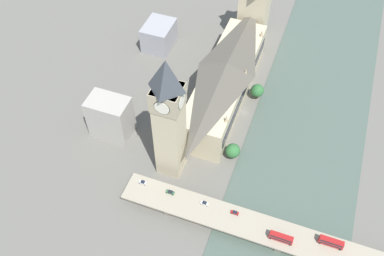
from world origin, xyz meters
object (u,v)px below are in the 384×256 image
object	(u,v)px
clock_tower	(169,117)
victoria_tower	(254,9)
double_decker_bus_lead	(281,238)
car_northbound_mid	(204,203)
car_northbound_lead	(143,182)
road_bridge	(282,236)
car_northbound_tail	(170,192)
car_southbound_mid	(235,213)
double_decker_bus_mid	(331,242)
parliament_hall	(226,81)

from	to	relation	value
clock_tower	victoria_tower	xyz separation A→B (m)	(-11.27, -123.67, -17.28)
double_decker_bus_lead	car_northbound_mid	world-z (taller)	double_decker_bus_lead
double_decker_bus_lead	car_northbound_lead	bearing A→B (deg)	-5.05
car_northbound_mid	road_bridge	bearing A→B (deg)	175.57
car_northbound_tail	car_southbound_mid	world-z (taller)	car_northbound_tail
car_northbound_mid	car_southbound_mid	size ratio (longest dim) A/B	1.01
double_decker_bus_mid	car_northbound_tail	bearing A→B (deg)	-0.16
parliament_hall	car_northbound_tail	size ratio (longest dim) A/B	23.09
clock_tower	double_decker_bus_mid	bearing A→B (deg)	167.57
parliament_hall	double_decker_bus_lead	world-z (taller)	parliament_hall
victoria_tower	car_northbound_lead	distance (m)	144.67
victoria_tower	car_northbound_mid	distance (m)	144.56
double_decker_bus_lead	road_bridge	bearing A→B (deg)	-93.82
double_decker_bus_lead	double_decker_bus_mid	size ratio (longest dim) A/B	0.99
parliament_hall	car_northbound_tail	bearing A→B (deg)	86.89
double_decker_bus_lead	car_southbound_mid	xyz separation A→B (m)	(24.19, -6.11, -1.96)
double_decker_bus_mid	parliament_hall	bearing A→B (deg)	-46.22
clock_tower	victoria_tower	world-z (taller)	clock_tower
victoria_tower	car_northbound_lead	xyz separation A→B (m)	(19.92, 142.21, -17.50)
victoria_tower	double_decker_bus_lead	bearing A→B (deg)	109.99
double_decker_bus_lead	car_southbound_mid	distance (m)	25.02
car_northbound_mid	car_southbound_mid	xyz separation A→B (m)	(-15.80, -0.15, -0.01)
car_northbound_mid	clock_tower	bearing A→B (deg)	-36.99
clock_tower	double_decker_bus_lead	xyz separation A→B (m)	(-65.39, 25.09, -32.83)
road_bridge	car_southbound_mid	bearing A→B (deg)	-7.62
clock_tower	car_northbound_lead	bearing A→B (deg)	64.98
clock_tower	car_northbound_lead	world-z (taller)	clock_tower
double_decker_bus_mid	double_decker_bus_lead	bearing A→B (deg)	14.40
double_decker_bus_mid	car_northbound_lead	distance (m)	96.44
road_bridge	clock_tower	bearing A→B (deg)	-18.74
car_northbound_lead	victoria_tower	bearing A→B (deg)	-97.97
car_southbound_mid	double_decker_bus_mid	bearing A→B (deg)	179.55
parliament_hall	car_northbound_mid	xyz separation A→B (m)	(-14.08, 79.55, -7.59)
double_decker_bus_lead	car_northbound_lead	distance (m)	74.35
road_bridge	car_northbound_lead	size ratio (longest dim) A/B	41.77
clock_tower	double_decker_bus_mid	world-z (taller)	clock_tower
parliament_hall	car_northbound_tail	distance (m)	80.01
car_northbound_lead	car_southbound_mid	world-z (taller)	car_southbound_mid
car_northbound_mid	double_decker_bus_lead	bearing A→B (deg)	171.52
double_decker_bus_lead	car_northbound_mid	bearing A→B (deg)	-8.48
victoria_tower	car_northbound_lead	size ratio (longest dim) A/B	13.35
car_northbound_lead	car_southbound_mid	distance (m)	49.85
clock_tower	victoria_tower	distance (m)	125.38
car_northbound_tail	road_bridge	bearing A→B (deg)	176.95
double_decker_bus_lead	double_decker_bus_mid	distance (m)	23.10
parliament_hall	road_bridge	xyz separation A→B (m)	(-54.25, 82.66, -9.34)
clock_tower	double_decker_bus_lead	world-z (taller)	clock_tower
car_northbound_lead	car_northbound_tail	distance (m)	15.66
double_decker_bus_lead	car_southbound_mid	world-z (taller)	double_decker_bus_lead
car_northbound_lead	car_northbound_mid	bearing A→B (deg)	179.01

